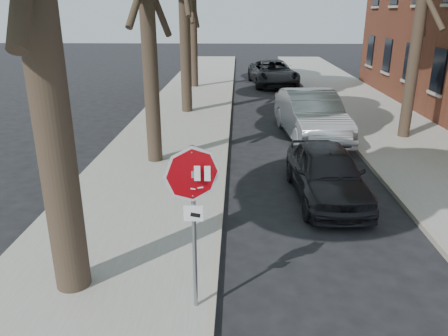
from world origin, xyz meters
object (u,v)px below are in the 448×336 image
at_px(car_b, 311,115).
at_px(stop_sign, 193,198).
at_px(car_a, 327,173).
at_px(car_d, 273,73).

bearing_deg(car_b, stop_sign, -113.69).
height_order(stop_sign, car_a, stop_sign).
distance_m(car_a, car_d, 17.68).
bearing_deg(car_a, stop_sign, -124.62).
xyz_separation_m(stop_sign, car_b, (3.30, 10.13, -1.09)).
xyz_separation_m(car_a, car_d, (-0.02, 17.68, 0.09)).
relative_size(car_a, car_d, 0.72).
distance_m(stop_sign, car_b, 10.71).
bearing_deg(stop_sign, car_a, 58.12).
distance_m(car_b, car_d, 12.12).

